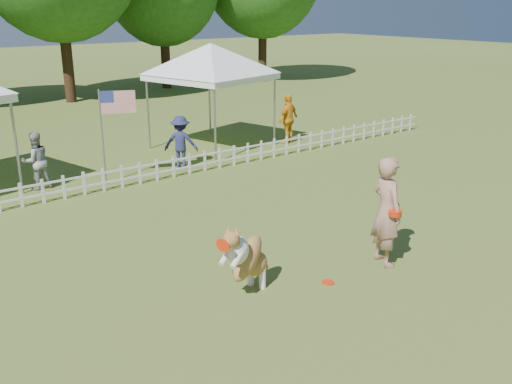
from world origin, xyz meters
TOP-DOWN VIEW (x-y plane):
  - ground at (0.00, 0.00)m, footprint 120.00×120.00m
  - picket_fence at (0.00, 7.00)m, footprint 22.00×0.08m
  - handler at (1.15, -0.03)m, footprint 0.66×0.83m
  - dog at (-1.50, 0.53)m, footprint 1.30×0.84m
  - frisbee_on_turf at (-0.21, -0.00)m, footprint 0.22×0.22m
  - canopy_tent_right at (3.52, 9.32)m, footprint 3.84×3.84m
  - flag_pole at (-0.96, 7.55)m, footprint 0.93×0.43m
  - spectator_a at (-2.49, 8.22)m, footprint 0.74×0.59m
  - spectator_b at (1.43, 7.76)m, footprint 1.10×1.05m
  - spectator_c at (5.83, 8.23)m, footprint 1.04×0.66m

SIDE VIEW (x-z plane):
  - ground at x=0.00m, z-range 0.00..0.00m
  - frisbee_on_turf at x=-0.21m, z-range 0.00..0.02m
  - picket_fence at x=0.00m, z-range 0.00..0.60m
  - dog at x=-1.50m, z-range 0.00..1.28m
  - spectator_a at x=-2.49m, z-range 0.00..1.47m
  - spectator_b at x=1.43m, z-range 0.00..1.50m
  - spectator_c at x=5.83m, z-range 0.00..1.66m
  - handler at x=1.15m, z-range 0.00..2.00m
  - flag_pole at x=-0.96m, z-range 0.00..2.48m
  - canopy_tent_right at x=3.52m, z-range 0.00..3.26m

